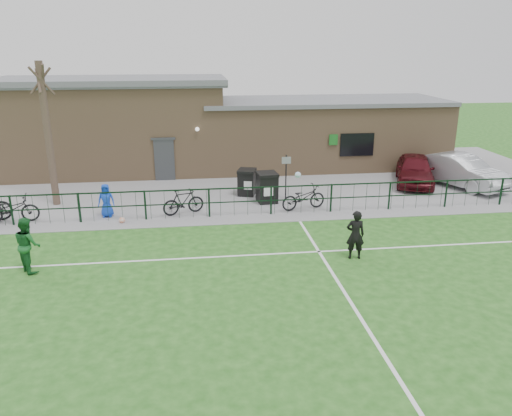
{
  "coord_description": "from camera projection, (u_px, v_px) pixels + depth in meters",
  "views": [
    {
      "loc": [
        -2.06,
        -11.02,
        6.62
      ],
      "look_at": [
        0.0,
        5.0,
        1.3
      ],
      "focal_mm": 35.0,
      "sensor_mm": 36.0,
      "label": 1
    }
  ],
  "objects": [
    {
      "name": "pitch_line_mid",
      "position": [
        260.0,
        255.0,
        16.46
      ],
      "size": [
        28.0,
        0.1,
        0.01
      ],
      "primitive_type": "cube",
      "color": "white",
      "rests_on": "ground"
    },
    {
      "name": "car_silver",
      "position": [
        460.0,
        171.0,
        24.15
      ],
      "size": [
        3.3,
        4.92,
        1.53
      ],
      "primitive_type": "imported",
      "rotation": [
        0.0,
        0.0,
        0.4
      ],
      "color": "#A9ABB1",
      "rests_on": "paving_strip"
    },
    {
      "name": "car_maroon",
      "position": [
        415.0,
        169.0,
        24.54
      ],
      "size": [
        3.15,
        4.6,
        1.45
      ],
      "primitive_type": "imported",
      "rotation": [
        0.0,
        0.0,
        -0.37
      ],
      "color": "#470C13",
      "rests_on": "paving_strip"
    },
    {
      "name": "bicycle_d",
      "position": [
        183.0,
        202.0,
        20.21
      ],
      "size": [
        1.8,
        1.06,
        1.04
      ],
      "primitive_type": "imported",
      "rotation": [
        0.0,
        0.0,
        1.92
      ],
      "color": "black",
      "rests_on": "paving_strip"
    },
    {
      "name": "wheelie_bin_right",
      "position": [
        267.0,
        188.0,
        21.76
      ],
      "size": [
        0.89,
        0.99,
        1.23
      ],
      "primitive_type": "cube",
      "rotation": [
        0.0,
        0.0,
        0.09
      ],
      "color": "black",
      "rests_on": "paving_strip"
    },
    {
      "name": "sign_post",
      "position": [
        286.0,
        177.0,
        22.07
      ],
      "size": [
        0.07,
        0.07,
        2.0
      ],
      "primitive_type": "cylinder",
      "rotation": [
        0.0,
        0.0,
        -0.11
      ],
      "color": "black",
      "rests_on": "paving_strip"
    },
    {
      "name": "outfield_player",
      "position": [
        28.0,
        245.0,
        15.06
      ],
      "size": [
        1.01,
        1.05,
        1.71
      ],
      "primitive_type": "imported",
      "rotation": [
        0.0,
        0.0,
        2.18
      ],
      "color": "#1B5E28",
      "rests_on": "ground"
    },
    {
      "name": "pitch_line_touch",
      "position": [
        247.0,
        217.0,
        20.04
      ],
      "size": [
        28.0,
        0.1,
        0.01
      ],
      "primitive_type": "cube",
      "color": "white",
      "rests_on": "ground"
    },
    {
      "name": "wheelie_bin_left",
      "position": [
        247.0,
        183.0,
        22.81
      ],
      "size": [
        0.94,
        1.01,
        1.1
      ],
      "primitive_type": "cube",
      "rotation": [
        0.0,
        0.0,
        -0.3
      ],
      "color": "black",
      "rests_on": "paving_strip"
    },
    {
      "name": "bicycle_e",
      "position": [
        303.0,
        197.0,
        20.8
      ],
      "size": [
        2.05,
        1.14,
        1.02
      ],
      "primitive_type": "imported",
      "rotation": [
        0.0,
        0.0,
        1.82
      ],
      "color": "black",
      "rests_on": "paving_strip"
    },
    {
      "name": "goalkeeper_kick",
      "position": [
        354.0,
        233.0,
        16.01
      ],
      "size": [
        1.8,
        2.9,
        2.29
      ],
      "color": "black",
      "rests_on": "ground"
    },
    {
      "name": "ball_ground",
      "position": [
        122.0,
        220.0,
        19.34
      ],
      "size": [
        0.24,
        0.24,
        0.24
      ],
      "primitive_type": "sphere",
      "color": "silver",
      "rests_on": "ground"
    },
    {
      "name": "bicycle_c",
      "position": [
        11.0,
        209.0,
        19.25
      ],
      "size": [
        2.1,
        0.92,
        1.07
      ],
      "primitive_type": "imported",
      "rotation": [
        0.0,
        0.0,
        1.68
      ],
      "color": "black",
      "rests_on": "paving_strip"
    },
    {
      "name": "ground",
      "position": [
        281.0,
        317.0,
        12.7
      ],
      "size": [
        90.0,
        90.0,
        0.0
      ],
      "primitive_type": "plane",
      "color": "#215619",
      "rests_on": "ground"
    },
    {
      "name": "perimeter_fence",
      "position": [
        246.0,
        201.0,
        20.05
      ],
      "size": [
        28.0,
        0.1,
        1.2
      ],
      "primitive_type": "cube",
      "color": "black",
      "rests_on": "ground"
    },
    {
      "name": "pitch_line_perp",
      "position": [
        357.0,
        312.0,
        12.94
      ],
      "size": [
        0.1,
        16.0,
        0.01
      ],
      "primitive_type": "cube",
      "color": "white",
      "rests_on": "ground"
    },
    {
      "name": "bare_tree",
      "position": [
        48.0,
        136.0,
        20.68
      ],
      "size": [
        0.3,
        0.3,
        6.0
      ],
      "primitive_type": "cylinder",
      "color": "#46342A",
      "rests_on": "ground"
    },
    {
      "name": "clubhouse",
      "position": [
        214.0,
        128.0,
        27.44
      ],
      "size": [
        24.25,
        5.4,
        4.96
      ],
      "color": "#9D7B58",
      "rests_on": "ground"
    },
    {
      "name": "spectator_child",
      "position": [
        106.0,
        200.0,
        19.86
      ],
      "size": [
        0.66,
        0.44,
        1.34
      ],
      "primitive_type": "imported",
      "rotation": [
        0.0,
        0.0,
        -0.01
      ],
      "color": "blue",
      "rests_on": "paving_strip"
    },
    {
      "name": "paving_strip",
      "position": [
        235.0,
        180.0,
        25.41
      ],
      "size": [
        34.0,
        13.0,
        0.02
      ],
      "primitive_type": "cube",
      "color": "gray",
      "rests_on": "ground"
    }
  ]
}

